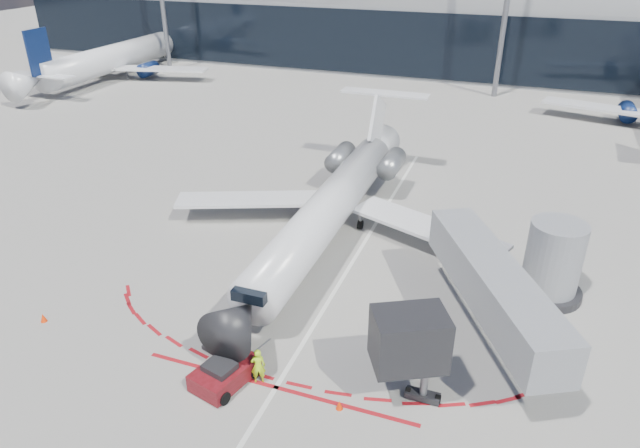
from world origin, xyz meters
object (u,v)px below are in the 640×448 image
(regional_jet, at_px, (334,202))
(pushback_tug, at_px, (225,373))
(ramp_worker, at_px, (258,366))
(uld_container, at_px, (224,336))

(regional_jet, distance_m, pushback_tug, 16.31)
(regional_jet, height_order, ramp_worker, regional_jet)
(pushback_tug, relative_size, ramp_worker, 2.64)
(pushback_tug, distance_m, uld_container, 2.46)
(pushback_tug, height_order, ramp_worker, ramp_worker)
(regional_jet, height_order, uld_container, regional_jet)
(ramp_worker, height_order, uld_container, ramp_worker)
(regional_jet, bearing_deg, uld_container, -94.75)
(pushback_tug, xyz_separation_m, ramp_worker, (1.52, 0.59, 0.39))
(ramp_worker, bearing_deg, regional_jet, -110.15)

